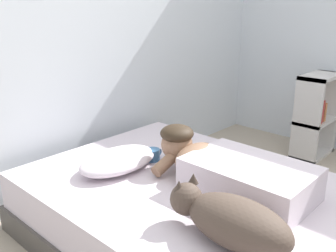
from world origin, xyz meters
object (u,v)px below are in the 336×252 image
object	(u,v)px
pillow	(118,160)
dog	(231,219)
person_lying	(227,168)
coffee_cup	(153,155)
cell_phone	(206,193)
bookshelf	(315,116)
bed	(193,215)

from	to	relation	value
pillow	dog	size ratio (longest dim) A/B	0.90
person_lying	coffee_cup	world-z (taller)	person_lying
pillow	person_lying	distance (m)	0.66
dog	cell_phone	bearing A→B (deg)	51.51
pillow	bookshelf	xyz separation A→B (m)	(1.92, -0.42, -0.06)
person_lying	bookshelf	world-z (taller)	bookshelf
pillow	bookshelf	bearing A→B (deg)	-12.21
person_lying	dog	distance (m)	0.50
cell_phone	dog	bearing A→B (deg)	-128.49
bed	dog	bearing A→B (deg)	-124.40
pillow	dog	xyz separation A→B (m)	(-0.15, -0.90, 0.05)
bed	person_lying	size ratio (longest dim) A/B	2.10
pillow	coffee_cup	bearing A→B (deg)	-14.56
coffee_cup	bookshelf	xyz separation A→B (m)	(1.69, -0.36, -0.04)
coffee_cup	person_lying	bearing A→B (deg)	-87.77
dog	cell_phone	world-z (taller)	dog
person_lying	cell_phone	xyz separation A→B (m)	(-0.14, 0.03, -0.10)
person_lying	coffee_cup	distance (m)	0.55
bed	cell_phone	bearing A→B (deg)	-109.68
person_lying	coffee_cup	bearing A→B (deg)	92.23
coffee_cup	bookshelf	world-z (taller)	bookshelf
cell_phone	bookshelf	distance (m)	1.82
pillow	coffee_cup	size ratio (longest dim) A/B	4.16
bed	bookshelf	bearing A→B (deg)	1.52
coffee_cup	pillow	bearing A→B (deg)	165.44
cell_phone	bookshelf	bearing A→B (deg)	4.98
bed	dog	world-z (taller)	dog
coffee_cup	bookshelf	size ratio (longest dim) A/B	0.17
bed	dog	xyz separation A→B (m)	(-0.30, -0.44, 0.30)
dog	bookshelf	world-z (taller)	bookshelf
coffee_cup	cell_phone	world-z (taller)	coffee_cup
bed	bookshelf	world-z (taller)	bookshelf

